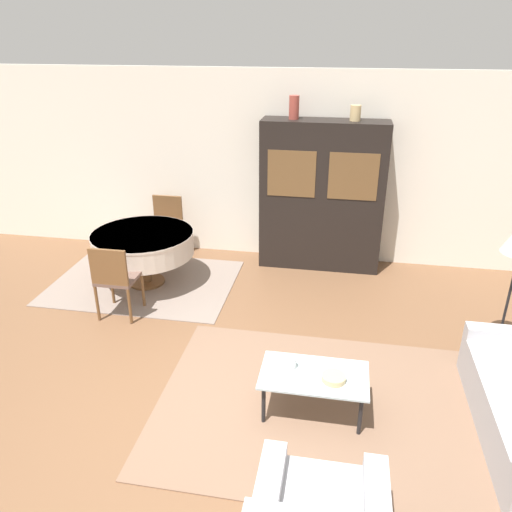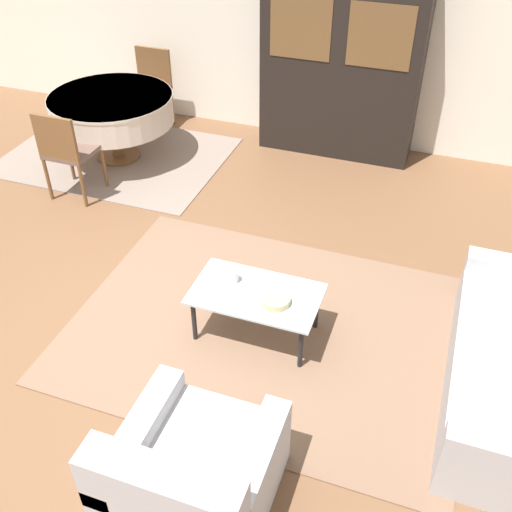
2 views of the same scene
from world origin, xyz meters
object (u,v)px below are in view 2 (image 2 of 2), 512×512
armchair (192,478)px  dining_chair_far (151,84)px  coffee_table (256,297)px  cup (233,276)px  bowl (276,300)px  dining_table (112,109)px  display_cabinet (342,60)px  dining_chair_near (66,149)px

armchair → dining_chair_far: 5.14m
armchair → dining_chair_far: size_ratio=0.97×
coffee_table → cup: size_ratio=9.75×
coffee_table → bowl: (0.17, -0.05, 0.07)m
dining_table → dining_chair_far: dining_chair_far is taller
dining_chair_far → cup: (2.20, -2.94, -0.08)m
display_cabinet → dining_chair_near: 3.00m
dining_table → bowl: (2.58, -2.17, -0.15)m
dining_chair_far → cup: size_ratio=9.52×
dining_chair_near → coffee_table: bearing=-27.2°
display_cabinet → bowl: (0.32, -3.20, -0.60)m
dining_table → dining_chair_near: dining_chair_near is taller
dining_table → dining_chair_far: bearing=90.0°
coffee_table → display_cabinet: (-0.15, 3.15, 0.67)m
display_cabinet → dining_chair_far: display_cabinet is taller
dining_chair_near → dining_chair_far: (0.00, 1.77, 0.00)m
display_cabinet → cup: display_cabinet is taller
coffee_table → dining_chair_far: (-2.41, 3.00, 0.17)m
cup → bowl: size_ratio=0.46×
armchair → bowl: armchair is taller
cup → bowl: bearing=-17.8°
display_cabinet → dining_chair_near: size_ratio=2.26×
coffee_table → display_cabinet: 3.22m
dining_table → cup: bearing=-43.0°
dining_table → dining_chair_near: size_ratio=1.45×
armchair → coffee_table: size_ratio=0.95×
dining_chair_near → bowl: size_ratio=4.41×
display_cabinet → dining_chair_far: bearing=-176.4°
display_cabinet → dining_chair_near: bearing=-139.8°
armchair → cup: 1.56m
display_cabinet → cup: size_ratio=21.49×
dining_chair_near → cup: 2.49m
coffee_table → armchair: bearing=-84.6°
display_cabinet → cup: (-0.06, -3.08, -0.58)m
bowl → coffee_table: bearing=162.1°
dining_table → display_cabinet: bearing=24.5°
bowl → dining_table: bearing=139.9°
coffee_table → dining_chair_far: dining_chair_far is taller
dining_chair_near → bowl: 2.89m
armchair → dining_table: bearing=125.5°
coffee_table → dining_table: (-2.41, 2.12, 0.22)m
armchair → cup: bearing=102.8°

